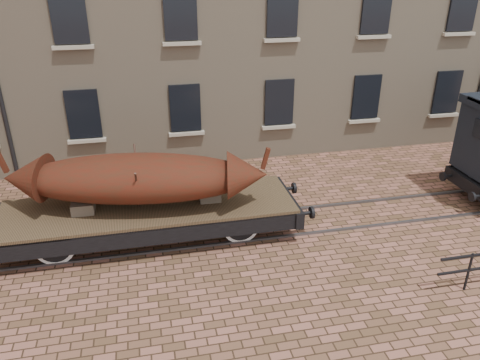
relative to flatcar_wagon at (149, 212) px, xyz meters
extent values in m
plane|color=brown|center=(4.08, 0.00, -0.83)|extent=(90.00, 90.00, 0.00)
cube|color=black|center=(-1.92, 4.96, 1.37)|extent=(1.10, 0.12, 1.70)
cube|color=#B3A993|center=(-1.92, 4.90, 0.42)|extent=(1.30, 0.18, 0.12)
cube|color=black|center=(1.58, 4.96, 1.37)|extent=(1.10, 0.12, 1.70)
cube|color=#B3A993|center=(1.58, 4.90, 0.42)|extent=(1.30, 0.18, 0.12)
cube|color=black|center=(5.08, 4.96, 1.37)|extent=(1.10, 0.12, 1.70)
cube|color=#B3A993|center=(5.08, 4.90, 0.42)|extent=(1.30, 0.18, 0.12)
cube|color=black|center=(8.58, 4.96, 1.37)|extent=(1.10, 0.12, 1.70)
cube|color=#B3A993|center=(8.58, 4.90, 0.42)|extent=(1.30, 0.18, 0.12)
cube|color=black|center=(12.08, 4.96, 1.37)|extent=(1.10, 0.12, 1.70)
cube|color=#B3A993|center=(12.08, 4.90, 0.42)|extent=(1.30, 0.18, 0.12)
cube|color=black|center=(-1.92, 4.96, 4.57)|extent=(1.10, 0.12, 1.70)
cube|color=#B3A993|center=(-1.92, 4.90, 3.62)|extent=(1.30, 0.18, 0.12)
cube|color=black|center=(1.58, 4.96, 4.57)|extent=(1.10, 0.12, 1.70)
cube|color=#B3A993|center=(1.58, 4.90, 3.62)|extent=(1.30, 0.18, 0.12)
cube|color=black|center=(5.08, 4.96, 4.57)|extent=(1.10, 0.12, 1.70)
cube|color=#B3A993|center=(5.08, 4.90, 3.62)|extent=(1.30, 0.18, 0.12)
cube|color=black|center=(8.58, 4.96, 4.57)|extent=(1.10, 0.12, 1.70)
cube|color=#B3A993|center=(8.58, 4.90, 3.62)|extent=(1.30, 0.18, 0.12)
cube|color=black|center=(12.08, 4.96, 4.57)|extent=(1.10, 0.12, 1.70)
cube|color=#B3A993|center=(12.08, 4.90, 3.62)|extent=(1.30, 0.18, 0.12)
cube|color=#59595E|center=(4.08, -0.72, -0.80)|extent=(30.00, 0.08, 0.06)
cube|color=#59595E|center=(4.08, 0.72, -0.80)|extent=(30.00, 0.08, 0.06)
cylinder|color=black|center=(7.08, -3.80, -0.33)|extent=(0.06, 0.06, 1.00)
cube|color=brown|center=(0.00, 0.00, 0.15)|extent=(7.79, 2.29, 0.12)
cube|color=black|center=(0.00, -1.06, -0.10)|extent=(7.79, 0.17, 0.47)
cube|color=black|center=(0.00, 1.06, -0.10)|extent=(7.79, 0.17, 0.47)
cube|color=black|center=(3.90, 0.00, -0.10)|extent=(0.23, 2.39, 0.47)
cylinder|color=black|center=(4.19, -0.78, -0.10)|extent=(0.36, 0.10, 0.10)
cylinder|color=black|center=(4.36, -0.78, -0.10)|extent=(0.08, 0.33, 0.33)
cylinder|color=black|center=(4.19, 0.78, -0.10)|extent=(0.36, 0.10, 0.10)
cylinder|color=black|center=(4.36, 0.78, -0.10)|extent=(0.08, 0.33, 0.33)
cylinder|color=black|center=(-2.39, 0.00, -0.33)|extent=(0.10, 1.97, 0.10)
cylinder|color=white|center=(-2.39, -0.72, -0.33)|extent=(1.00, 0.07, 1.00)
cylinder|color=black|center=(-2.39, -0.72, -0.33)|extent=(0.82, 0.10, 0.82)
cube|color=black|center=(-2.39, -0.84, -0.08)|extent=(0.94, 0.08, 0.10)
cylinder|color=white|center=(-2.39, 0.72, -0.33)|extent=(1.00, 0.07, 1.00)
cylinder|color=black|center=(-2.39, 0.72, -0.33)|extent=(0.82, 0.10, 0.82)
cube|color=black|center=(-2.39, 0.84, -0.08)|extent=(0.94, 0.08, 0.10)
cylinder|color=black|center=(2.39, 0.00, -0.33)|extent=(0.10, 1.97, 0.10)
cylinder|color=white|center=(2.39, -0.72, -0.33)|extent=(1.00, 0.07, 1.00)
cylinder|color=black|center=(2.39, -0.72, -0.33)|extent=(0.82, 0.10, 0.82)
cube|color=black|center=(2.39, -0.84, -0.08)|extent=(0.94, 0.08, 0.10)
cylinder|color=white|center=(2.39, 0.72, -0.33)|extent=(1.00, 0.07, 1.00)
cylinder|color=black|center=(2.39, 0.72, -0.33)|extent=(0.82, 0.10, 0.82)
cube|color=black|center=(2.39, 0.84, -0.08)|extent=(0.94, 0.08, 0.10)
cube|color=black|center=(0.00, 0.00, -0.26)|extent=(4.16, 0.06, 0.06)
cube|color=brown|center=(-1.66, 0.00, 0.36)|extent=(0.57, 0.52, 0.29)
cube|color=brown|center=(1.66, 0.00, 0.36)|extent=(0.57, 0.52, 0.29)
ellipsoid|color=#4D150C|center=(-0.23, 0.00, 1.04)|extent=(6.30, 2.92, 1.21)
cone|color=#4D150C|center=(-3.06, 0.51, 1.10)|extent=(1.23, 1.32, 1.15)
cube|color=#4D150C|center=(-3.52, 0.59, 1.55)|extent=(0.26, 0.17, 0.58)
cone|color=#4D150C|center=(2.60, -0.51, 1.10)|extent=(1.23, 1.32, 1.15)
cube|color=#4D150C|center=(3.06, -0.59, 1.55)|extent=(0.26, 0.17, 0.58)
cylinder|color=#442D23|center=(-0.23, -0.49, 0.91)|extent=(0.05, 1.04, 1.44)
cylinder|color=#442D23|center=(-0.23, 0.49, 0.91)|extent=(0.05, 1.04, 1.44)
cube|color=black|center=(9.82, 0.00, -0.19)|extent=(0.20, 2.19, 0.41)
cylinder|color=black|center=(9.41, -0.73, -0.19)|extent=(0.07, 0.29, 0.29)
cylinder|color=black|center=(9.41, 0.73, -0.19)|extent=(0.07, 0.29, 0.29)
cylinder|color=white|center=(10.82, 0.72, -0.39)|extent=(0.87, 0.06, 0.87)
cylinder|color=black|center=(10.82, 0.72, -0.39)|extent=(0.72, 0.09, 0.72)
camera|label=1|loc=(0.07, -11.30, 6.19)|focal=35.00mm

